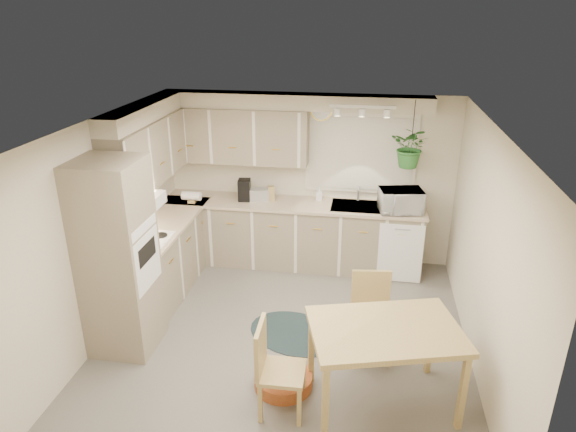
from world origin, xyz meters
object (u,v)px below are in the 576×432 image
object	(u,v)px
chair_left	(282,370)
dining_table	(383,366)
pet_bed	(283,380)
microwave	(401,198)
braided_rug	(294,333)
chair_back	(372,319)

from	to	relation	value
chair_left	dining_table	bearing A→B (deg)	103.47
chair_left	pet_bed	size ratio (longest dim) A/B	1.60
pet_bed	microwave	xyz separation A→B (m)	(1.14, 2.48, 1.06)
dining_table	microwave	size ratio (longest dim) A/B	2.40
braided_rug	pet_bed	distance (m)	0.88
microwave	dining_table	bearing A→B (deg)	-106.20
chair_left	braided_rug	size ratio (longest dim) A/B	0.84
braided_rug	pet_bed	bearing A→B (deg)	-88.57
dining_table	chair_back	xyz separation A→B (m)	(-0.11, 0.70, 0.04)
dining_table	microwave	world-z (taller)	microwave
braided_rug	chair_left	bearing A→B (deg)	-86.79
dining_table	chair_back	bearing A→B (deg)	98.79
dining_table	pet_bed	size ratio (longest dim) A/B	2.32
chair_left	microwave	world-z (taller)	microwave
chair_back	microwave	world-z (taller)	microwave
chair_left	microwave	bearing A→B (deg)	157.09
dining_table	microwave	xyz separation A→B (m)	(0.21, 2.56, 0.71)
chair_left	pet_bed	world-z (taller)	chair_left
pet_bed	chair_left	bearing A→B (deg)	-81.83
dining_table	chair_left	bearing A→B (deg)	-165.04
chair_back	pet_bed	size ratio (longest dim) A/B	1.61
chair_left	chair_back	size ratio (longest dim) A/B	0.99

